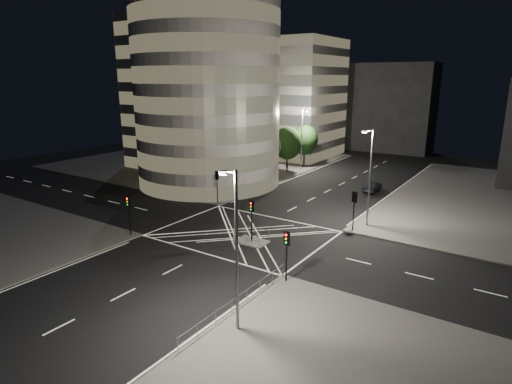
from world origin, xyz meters
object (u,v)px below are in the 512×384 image
Objects in this scene: street_lamp_right_near at (236,247)px; sedan at (372,187)px; traffic_signal_fr at (354,204)px; traffic_signal_fl at (217,181)px; traffic_signal_nr at (287,247)px; central_island at (252,242)px; street_lamp_left_far at (302,138)px; street_lamp_right_far at (370,175)px; traffic_signal_island at (252,213)px; traffic_signal_nl at (129,208)px; street_lamp_left_near at (238,153)px.

sedan is (-4.22, 37.06, -4.85)m from street_lamp_right_near.
traffic_signal_fr is 20.97m from street_lamp_right_near.
traffic_signal_nr is at bearing -37.69° from traffic_signal_fl.
central_island is 0.71× the size of sedan.
street_lamp_left_far is 1.00× the size of street_lamp_right_far.
traffic_signal_nr is at bearing 94.48° from sedan.
traffic_signal_fr is 1.00× the size of traffic_signal_island.
traffic_signal_nl is at bearing -153.86° from traffic_signal_island.
street_lamp_right_far reaches higher than traffic_signal_fr.
traffic_signal_fl is 1.00× the size of traffic_signal_nl.
street_lamp_left_far is 16.92m from sedan.
traffic_signal_island is at bearing 80.17° from sedan.
traffic_signal_nl is 18.99m from street_lamp_left_near.
street_lamp_right_far is (7.44, 10.50, 2.63)m from traffic_signal_island.
traffic_signal_island is 24.87m from sedan.
traffic_signal_fr is 10.73m from traffic_signal_island.
traffic_signal_fr is 16.80m from sedan.
traffic_signal_nr is at bearing -37.93° from central_island.
traffic_signal_fl reaches higher than central_island.
central_island is 13.98m from street_lamp_right_far.
traffic_signal_fr is at bearing 50.67° from traffic_signal_island.
traffic_signal_nl is at bearing -90.00° from traffic_signal_fl.
traffic_signal_fl is at bearing 142.46° from central_island.
street_lamp_right_near reaches higher than traffic_signal_nr.
traffic_signal_fl is 23.36m from street_lamp_left_far.
traffic_signal_nr is (17.60, 0.00, 0.00)m from traffic_signal_nl.
central_island is 18.52m from street_lamp_left_near.
street_lamp_left_near is 1.00× the size of street_lamp_right_far.
street_lamp_left_far is at bearing 131.94° from street_lamp_right_far.
street_lamp_right_near is (0.64, -20.80, 2.63)m from traffic_signal_fr.
street_lamp_left_far is 28.23m from street_lamp_right_far.
traffic_signal_fl is 22.24m from traffic_signal_nr.
traffic_signal_nl is 36.90m from street_lamp_left_far.
sedan is (-3.58, 16.26, -2.22)m from traffic_signal_fr.
sedan is at bearing 49.24° from traffic_signal_fl.
street_lamp_left_near is at bearing 96.97° from traffic_signal_fl.
traffic_signal_island is at bearing 142.07° from traffic_signal_nr.
traffic_signal_nr is 1.00× the size of traffic_signal_island.
central_island is at bearing -125.30° from street_lamp_right_far.
street_lamp_left_far reaches higher than traffic_signal_nr.
central_island is 12.36m from traffic_signal_nl.
traffic_signal_nr is 30.15m from sedan.
street_lamp_right_near reaches higher than traffic_signal_fr.
street_lamp_left_near is (-0.64, 18.80, 2.63)m from traffic_signal_nl.
street_lamp_left_near is (-0.64, 5.20, 2.63)m from traffic_signal_fl.
street_lamp_left_near is at bearing 130.27° from central_island.
sedan is at bearing 96.50° from street_lamp_right_near.
traffic_signal_fr is 29.63m from street_lamp_left_far.
traffic_signal_island is at bearing 0.00° from central_island.
traffic_signal_nr is at bearing -45.87° from street_lamp_left_near.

